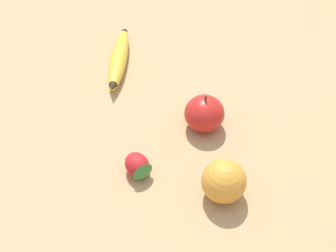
# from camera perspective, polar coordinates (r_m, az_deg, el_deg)

# --- Properties ---
(ground_plane) EXTENTS (3.00, 3.00, 0.00)m
(ground_plane) POSITION_cam_1_polar(r_m,az_deg,el_deg) (1.00, -1.32, 1.25)
(ground_plane) COLOR tan
(banana) EXTENTS (0.13, 0.22, 0.04)m
(banana) POSITION_cam_1_polar(r_m,az_deg,el_deg) (1.11, -6.02, 8.09)
(banana) COLOR gold
(banana) RESTS_ON ground_plane
(orange) EXTENTS (0.08, 0.08, 0.08)m
(orange) POSITION_cam_1_polar(r_m,az_deg,el_deg) (0.84, 6.83, -6.70)
(orange) COLOR orange
(orange) RESTS_ON ground_plane
(strawberry) EXTENTS (0.07, 0.07, 0.04)m
(strawberry) POSITION_cam_1_polar(r_m,az_deg,el_deg) (0.88, -3.64, -4.94)
(strawberry) COLOR red
(strawberry) RESTS_ON ground_plane
(apple) EXTENTS (0.08, 0.08, 0.09)m
(apple) POSITION_cam_1_polar(r_m,az_deg,el_deg) (0.95, 4.46, 1.53)
(apple) COLOR red
(apple) RESTS_ON ground_plane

